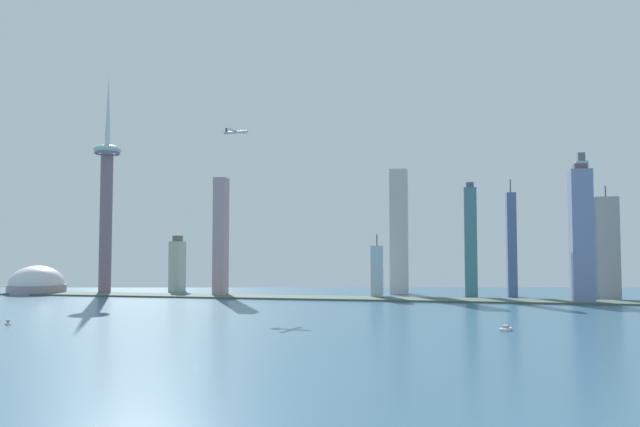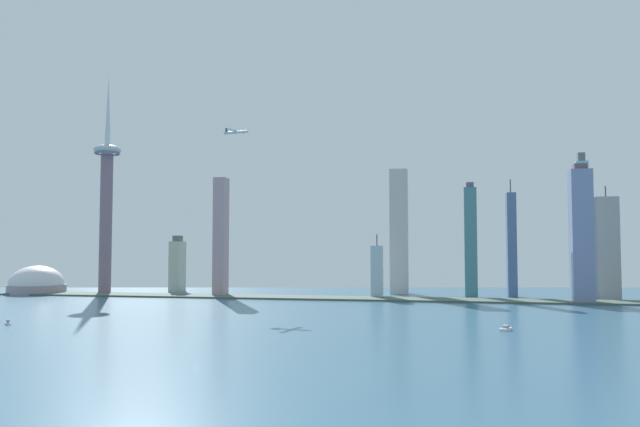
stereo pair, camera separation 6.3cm
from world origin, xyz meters
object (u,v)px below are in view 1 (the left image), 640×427
skyscraper_0 (377,271)px  skyscraper_4 (177,265)px  skyscraper_7 (471,241)px  skyscraper_2 (399,231)px  skyscraper_3 (582,228)px  stadium_dome (37,286)px  airplane (236,132)px  skyscraper_1 (221,237)px  observation_tower (106,193)px  skyscraper_5 (581,235)px  boat_1 (506,329)px  skyscraper_6 (511,244)px  boat_0 (8,323)px  skyscraper_8 (607,248)px

skyscraper_0 → skyscraper_4: 310.23m
skyscraper_0 → skyscraper_7: 132.14m
skyscraper_2 → skyscraper_4: size_ratio=2.13×
skyscraper_3 → stadium_dome: bearing=-174.3°
airplane → skyscraper_7: bearing=30.2°
skyscraper_2 → skyscraper_3: 243.24m
skyscraper_0 → airplane: bearing=-159.7°
skyscraper_1 → airplane: (36.81, -46.65, 133.03)m
airplane → skyscraper_2: bearing=47.5°
observation_tower → skyscraper_5: 633.60m
observation_tower → skyscraper_7: (506.32, 44.03, -68.58)m
skyscraper_7 → boat_1: (9.93, -331.47, -72.56)m
skyscraper_0 → skyscraper_2: (24.01, 76.86, 54.73)m
skyscraper_4 → skyscraper_6: 481.59m
observation_tower → skyscraper_7: bearing=5.0°
skyscraper_6 → boat_0: size_ratio=20.57×
observation_tower → skyscraper_1: bearing=-2.1°
skyscraper_1 → skyscraper_3: (475.92, 69.33, 11.71)m
skyscraper_7 → observation_tower: bearing=-175.0°
observation_tower → skyscraper_5: (629.91, -27.10, -62.59)m
skyscraper_7 → skyscraper_6: bearing=16.2°
airplane → boat_1: bearing=-25.6°
boat_0 → skyscraper_2: bearing=-97.7°
stadium_dome → boat_0: stadium_dome is taller
observation_tower → skyscraper_1: size_ratio=1.95×
skyscraper_5 → skyscraper_6: size_ratio=1.05×
skyscraper_5 → boat_0: 610.69m
boat_0 → boat_1: boat_0 is taller
skyscraper_3 → airplane: bearing=-165.2°
observation_tower → stadium_dome: bearing=-172.9°
skyscraper_4 → skyscraper_8: bearing=-2.6°
skyscraper_5 → boat_1: skyscraper_5 is taller
skyscraper_1 → skyscraper_6: skyscraper_1 is taller
skyscraper_1 → skyscraper_5: skyscraper_5 is taller
skyscraper_0 → skyscraper_3: skyscraper_3 is taller
observation_tower → skyscraper_2: 421.62m
skyscraper_7 → airplane: (-294.64, -97.19, 139.01)m
skyscraper_0 → skyscraper_1: 215.65m
stadium_dome → skyscraper_7: 610.82m
boat_0 → boat_1: bearing=-145.7°
observation_tower → skyscraper_7: size_ratio=2.05×
skyscraper_0 → skyscraper_5: (245.08, -38.00, 46.05)m
skyscraper_0 → skyscraper_2: 97.36m
skyscraper_2 → observation_tower: bearing=-167.9°
skyscraper_8 → observation_tower: bearing=-176.7°
observation_tower → skyscraper_4: (79.64, 66.38, -103.68)m
skyscraper_5 → boat_1: (-113.67, -260.34, -78.55)m
skyscraper_7 → boat_1: size_ratio=10.03×
skyscraper_0 → skyscraper_7: bearing=15.3°
boat_0 → stadium_dome: bearing=-29.3°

